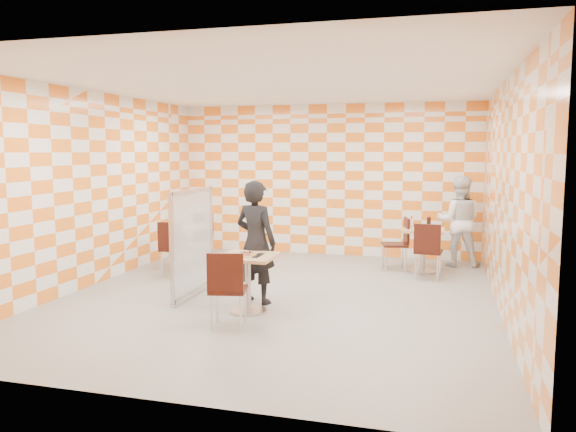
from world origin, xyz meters
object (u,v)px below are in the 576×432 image
object	(u,v)px
chair_second_front	(428,247)
chair_empty_far	(201,233)
chair_main_front	(227,284)
sport_bottle	(411,223)
second_table	(423,243)
chair_second_side	(400,239)
partition	(193,242)
soda_bottle	(429,223)
main_table	(248,273)
man_white	(459,221)
empty_table	(185,240)
chair_empty_near	(173,244)
man_dark	(256,242)

from	to	relation	value
chair_second_front	chair_empty_far	xyz separation A→B (m)	(-4.16, 0.42, 0.00)
chair_main_front	sport_bottle	distance (m)	4.37
second_table	chair_main_front	size ratio (longest dim) A/B	0.81
chair_second_side	chair_empty_far	distance (m)	3.69
partition	soda_bottle	xyz separation A→B (m)	(3.22, 2.58, 0.06)
main_table	man_white	size ratio (longest dim) A/B	0.46
empty_table	chair_main_front	world-z (taller)	chair_main_front
chair_main_front	chair_empty_near	size ratio (longest dim) A/B	1.00
chair_main_front	chair_second_side	size ratio (longest dim) A/B	1.00
partition	soda_bottle	world-z (taller)	partition
main_table	second_table	xyz separation A→B (m)	(2.11, 3.10, 0.00)
second_table	man_dark	bearing A→B (deg)	-129.30
chair_empty_far	man_dark	xyz separation A→B (m)	(1.92, -2.45, 0.30)
second_table	man_dark	size ratio (longest dim) A/B	0.44
empty_table	chair_empty_far	xyz separation A→B (m)	(0.05, 0.58, 0.04)
partition	empty_table	bearing A→B (deg)	119.09
main_table	partition	bearing A→B (deg)	151.40
empty_table	man_dark	xyz separation A→B (m)	(1.97, -1.87, 0.34)
main_table	empty_table	distance (m)	3.08
chair_second_front	partition	xyz separation A→B (m)	(-3.23, -1.93, 0.25)
chair_empty_far	main_table	bearing A→B (deg)	-56.01
empty_table	sport_bottle	world-z (taller)	sport_bottle
chair_main_front	chair_empty_near	world-z (taller)	same
empty_table	soda_bottle	size ratio (longest dim) A/B	3.26
chair_main_front	soda_bottle	xyz separation A→B (m)	(2.19, 3.88, 0.31)
chair_second_front	soda_bottle	size ratio (longest dim) A/B	4.02
chair_second_front	soda_bottle	distance (m)	0.72
man_white	chair_empty_far	bearing A→B (deg)	11.42
chair_main_front	chair_empty_far	bearing A→B (deg)	118.28
chair_second_front	sport_bottle	xyz separation A→B (m)	(-0.30, 0.70, 0.29)
man_white	sport_bottle	bearing A→B (deg)	37.93
second_table	chair_empty_far	distance (m)	4.08
chair_main_front	chair_empty_far	size ratio (longest dim) A/B	1.00
second_table	chair_main_front	distance (m)	4.38
chair_empty_far	man_white	bearing A→B (deg)	10.80
main_table	chair_empty_far	xyz separation A→B (m)	(-1.96, 2.91, 0.04)
chair_main_front	second_table	bearing A→B (deg)	61.27
partition	sport_bottle	xyz separation A→B (m)	(2.93, 2.63, 0.05)
chair_second_side	chair_empty_near	size ratio (longest dim) A/B	1.00
main_table	soda_bottle	xyz separation A→B (m)	(2.19, 3.14, 0.34)
chair_empty_near	man_white	bearing A→B (deg)	25.27
chair_second_side	partition	world-z (taller)	partition
partition	man_white	size ratio (longest dim) A/B	0.94
partition	man_dark	world-z (taller)	man_dark
chair_main_front	chair_empty_far	distance (m)	4.15
chair_second_side	partition	size ratio (longest dim) A/B	0.60
second_table	partition	size ratio (longest dim) A/B	0.48
partition	man_white	world-z (taller)	man_white
chair_empty_near	chair_main_front	bearing A→B (deg)	-51.46
chair_main_front	chair_second_front	bearing A→B (deg)	55.81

